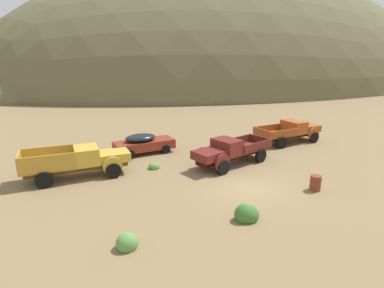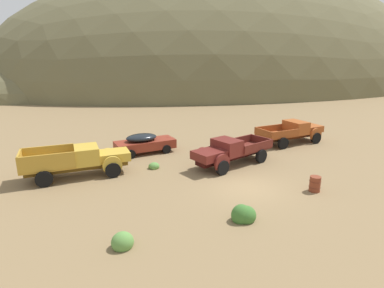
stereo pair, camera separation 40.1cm
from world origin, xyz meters
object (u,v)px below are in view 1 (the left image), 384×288
Objects in this scene: truck_oxblood at (228,152)px; truck_oxide_orange at (293,131)px; car_rust_red at (146,143)px; truck_faded_yellow at (84,161)px; oil_drum_spare at (315,183)px.

truck_oxide_orange is at bearing -175.53° from truck_oxblood.
car_rust_red is at bearing 167.14° from truck_oxide_orange.
truck_faded_yellow is 1.03× the size of truck_oxide_orange.
car_rust_red is 12.66m from oil_drum_spare.
car_rust_red is 5.77× the size of oil_drum_spare.
truck_oxide_orange reaches higher than car_rust_red.
oil_drum_spare is at bearing -32.20° from truck_faded_yellow.
oil_drum_spare is at bearing 97.15° from truck_oxblood.
truck_oxide_orange is 7.21× the size of oil_drum_spare.
car_rust_red reaches higher than oil_drum_spare.
truck_oxblood is at bearing 117.07° from oil_drum_spare.
oil_drum_spare is at bearing -62.45° from car_rust_red.
oil_drum_spare is (7.46, -10.23, -0.38)m from car_rust_red.
truck_oxide_orange is at bearing -13.65° from car_rust_red.
oil_drum_spare is (2.77, -5.42, -0.57)m from truck_oxblood.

